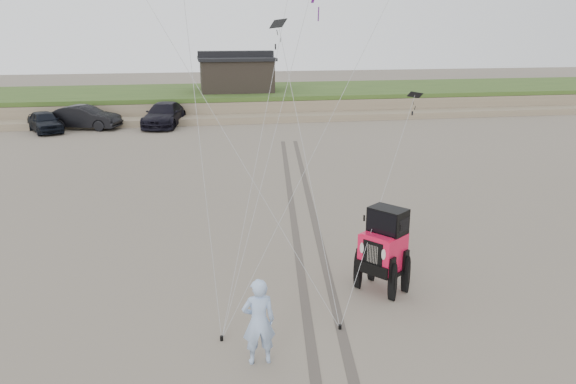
% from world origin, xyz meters
% --- Properties ---
extents(ground, '(160.00, 160.00, 0.00)m').
position_xyz_m(ground, '(0.00, 0.00, 0.00)').
color(ground, '#6B6054').
rests_on(ground, ground).
extents(dune_ridge, '(160.00, 14.25, 1.73)m').
position_xyz_m(dune_ridge, '(0.00, 37.50, 0.82)').
color(dune_ridge, '#7A6B54').
rests_on(dune_ridge, ground).
extents(cabin, '(6.40, 5.40, 3.35)m').
position_xyz_m(cabin, '(2.00, 37.00, 3.24)').
color(cabin, black).
rests_on(cabin, dune_ridge).
extents(truck_a, '(3.40, 4.63, 1.46)m').
position_xyz_m(truck_a, '(-12.08, 29.06, 0.73)').
color(truck_a, black).
rests_on(truck_a, ground).
extents(truck_b, '(5.38, 3.30, 1.67)m').
position_xyz_m(truck_b, '(-9.54, 29.83, 0.84)').
color(truck_b, black).
rests_on(truck_b, ground).
extents(truck_c, '(3.52, 6.18, 1.69)m').
position_xyz_m(truck_c, '(-3.97, 30.08, 0.84)').
color(truck_c, black).
rests_on(truck_c, ground).
extents(jeep, '(5.40, 4.90, 1.91)m').
position_xyz_m(jeep, '(2.91, 1.60, 0.96)').
color(jeep, red).
rests_on(jeep, ground).
extents(man, '(0.74, 0.50, 2.01)m').
position_xyz_m(man, '(-0.91, -1.29, 1.00)').
color(man, '#95B2E6').
rests_on(man, ground).
extents(stake_main, '(0.08, 0.08, 0.12)m').
position_xyz_m(stake_main, '(-1.68, -0.26, 0.06)').
color(stake_main, black).
rests_on(stake_main, ground).
extents(stake_aux, '(0.08, 0.08, 0.12)m').
position_xyz_m(stake_aux, '(1.22, -0.26, 0.06)').
color(stake_aux, black).
rests_on(stake_aux, ground).
extents(tire_tracks, '(5.22, 29.74, 0.01)m').
position_xyz_m(tire_tracks, '(2.00, 8.00, 0.00)').
color(tire_tracks, '#4C443D').
rests_on(tire_tracks, ground).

